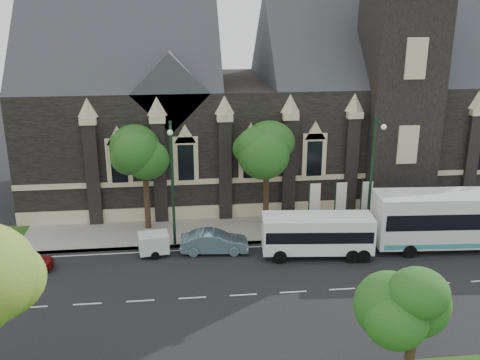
{
  "coord_description": "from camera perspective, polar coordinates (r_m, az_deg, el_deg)",
  "views": [
    {
      "loc": [
        -3.41,
        -28.27,
        16.48
      ],
      "look_at": [
        0.49,
        6.0,
        5.17
      ],
      "focal_mm": 40.87,
      "sensor_mm": 36.0,
      "label": 1
    }
  ],
  "objects": [
    {
      "name": "sedan",
      "position": [
        37.74,
        -2.71,
        -6.47
      ],
      "size": [
        4.77,
        1.97,
        1.54
      ],
      "primitive_type": "imported",
      "rotation": [
        0.0,
        0.0,
        1.5
      ],
      "color": "slate",
      "rests_on": "ground"
    },
    {
      "name": "box_trailer",
      "position": [
        37.75,
        -9.0,
        -6.51
      ],
      "size": [
        2.95,
        1.74,
        1.54
      ],
      "rotation": [
        0.0,
        0.0,
        0.13
      ],
      "color": "silver",
      "rests_on": "ground"
    },
    {
      "name": "shuttle_bus",
      "position": [
        37.27,
        8.1,
        -5.49
      ],
      "size": [
        7.57,
        3.2,
        2.85
      ],
      "rotation": [
        0.0,
        0.0,
        -0.1
      ],
      "color": "white",
      "rests_on": "ground"
    },
    {
      "name": "street_lamp_mid",
      "position": [
        37.15,
        -7.08,
        0.19
      ],
      "size": [
        0.36,
        1.88,
        9.0
      ],
      "color": "black",
      "rests_on": "ground"
    },
    {
      "name": "ground",
      "position": [
        32.9,
        0.35,
        -11.91
      ],
      "size": [
        160.0,
        160.0,
        0.0
      ],
      "primitive_type": "plane",
      "color": "black",
      "rests_on": "ground"
    },
    {
      "name": "banner_flag_left",
      "position": [
        41.01,
        7.61,
        -2.12
      ],
      "size": [
        0.9,
        0.1,
        4.0
      ],
      "color": "black",
      "rests_on": "ground"
    },
    {
      "name": "sidewalk",
      "position": [
        41.32,
        -1.22,
        -5.24
      ],
      "size": [
        80.0,
        5.0,
        0.15
      ],
      "primitive_type": "cube",
      "color": "gray",
      "rests_on": "ground"
    },
    {
      "name": "tour_coach",
      "position": [
        41.23,
        23.22,
        -3.69
      ],
      "size": [
        13.93,
        3.87,
        4.02
      ],
      "rotation": [
        0.0,
        0.0,
        -0.06
      ],
      "color": "silver",
      "rests_on": "ground"
    },
    {
      "name": "banner_flag_center",
      "position": [
        41.53,
        10.29,
        -2.0
      ],
      "size": [
        0.9,
        0.1,
        4.0
      ],
      "color": "black",
      "rests_on": "ground"
    },
    {
      "name": "car_far_red",
      "position": [
        38.05,
        -21.62,
        -7.85
      ],
      "size": [
        3.8,
        1.82,
        1.25
      ],
      "primitive_type": "imported",
      "rotation": [
        0.0,
        0.0,
        1.48
      ],
      "color": "maroon",
      "rests_on": "ground"
    },
    {
      "name": "museum",
      "position": [
        48.53,
        3.77,
        8.25
      ],
      "size": [
        40.0,
        17.7,
        29.9
      ],
      "color": "black",
      "rests_on": "ground"
    },
    {
      "name": "tree_park_east",
      "position": [
        24.32,
        18.09,
        -12.03
      ],
      "size": [
        3.4,
        3.4,
        6.28
      ],
      "color": "black",
      "rests_on": "ground"
    },
    {
      "name": "tree_walk_left",
      "position": [
        40.5,
        -9.64,
        2.5
      ],
      "size": [
        3.91,
        3.91,
        7.64
      ],
      "color": "black",
      "rests_on": "ground"
    },
    {
      "name": "tree_walk_right",
      "position": [
        40.95,
        3.05,
        3.04
      ],
      "size": [
        4.08,
        4.08,
        7.8
      ],
      "color": "black",
      "rests_on": "ground"
    },
    {
      "name": "banner_flag_right",
      "position": [
        42.14,
        12.9,
        -1.87
      ],
      "size": [
        0.9,
        0.1,
        4.0
      ],
      "color": "black",
      "rests_on": "ground"
    },
    {
      "name": "street_lamp_near",
      "position": [
        39.49,
        13.67,
        0.9
      ],
      "size": [
        0.36,
        1.88,
        9.0
      ],
      "color": "black",
      "rests_on": "ground"
    }
  ]
}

